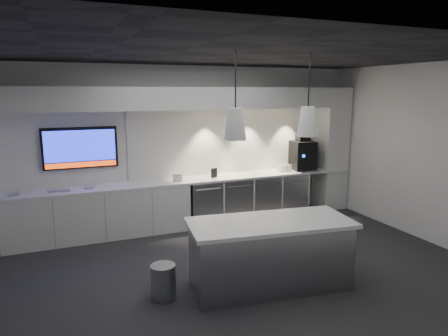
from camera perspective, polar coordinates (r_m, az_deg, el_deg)
name	(u,v)px	position (r m, az deg, el deg)	size (l,w,h in m)	color
floor	(237,271)	(5.89, 1.88, -14.53)	(7.00, 7.00, 0.00)	#292A2C
ceiling	(239,54)	(5.33, 2.09, 15.98)	(7.00, 7.00, 0.00)	black
wall_back	(185,145)	(7.73, -5.63, 3.24)	(7.00, 7.00, 0.00)	white
wall_front	(368,225)	(3.36, 19.82, -7.61)	(7.00, 7.00, 0.00)	white
wall_right	(428,153)	(7.54, 27.07, 1.88)	(7.00, 7.00, 0.00)	white
back_counter	(190,180)	(7.53, -4.83, -1.74)	(6.80, 0.65, 0.04)	white
left_base_cabinets	(95,214)	(7.34, -18.00, -6.23)	(3.30, 0.63, 0.86)	silver
fridge_unit_a	(203,202)	(7.72, -3.00, -4.89)	(0.60, 0.61, 0.85)	gray
fridge_unit_b	(233,199)	(7.94, 1.31, -4.42)	(0.60, 0.61, 0.85)	gray
fridge_unit_c	(261,196)	(8.21, 5.35, -3.96)	(0.60, 0.61, 0.85)	gray
fridge_unit_d	(288,193)	(8.51, 9.13, -3.52)	(0.60, 0.61, 0.85)	gray
backsplash	(242,140)	(8.13, 2.56, 4.01)	(4.60, 0.03, 1.30)	silver
soffit	(189,98)	(7.38, -5.08, 9.89)	(6.90, 0.60, 0.40)	silver
column	(331,149)	(8.95, 15.04, 2.67)	(0.55, 0.55, 2.60)	silver
wall_tv	(80,148)	(7.36, -19.84, 2.72)	(1.25, 0.07, 0.72)	black
island	(270,253)	(5.35, 6.56, -12.02)	(2.20, 1.15, 0.89)	gray
bin	(163,282)	(5.18, -8.65, -15.76)	(0.31, 0.31, 0.43)	gray
coffee_machine	(302,154)	(8.55, 11.15, 1.99)	(0.50, 0.66, 0.80)	black
sign_black	(214,173)	(7.63, -1.42, -0.70)	(0.14, 0.02, 0.18)	black
sign_white	(178,178)	(7.34, -6.64, -1.40)	(0.18, 0.02, 0.14)	white
cup_cluster	(285,168)	(8.28, 8.65, -0.03)	(0.26, 0.17, 0.14)	silver
tray_a	(14,194)	(7.20, -27.85, -3.35)	(0.16, 0.16, 0.03)	#9C9C9C
tray_b	(53,191)	(7.17, -23.25, -3.01)	(0.16, 0.16, 0.03)	#9C9C9C
tray_c	(65,190)	(7.14, -21.78, -2.95)	(0.16, 0.16, 0.03)	#9C9C9C
tray_d	(89,187)	(7.21, -18.73, -2.62)	(0.16, 0.16, 0.03)	#9C9C9C
pendant_left	(235,124)	(4.72, 1.63, 6.35)	(0.26, 0.26, 1.08)	silver
pendant_right	(308,121)	(5.21, 11.85, 6.55)	(0.26, 0.26, 1.08)	silver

